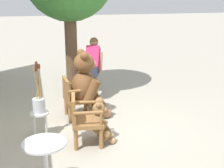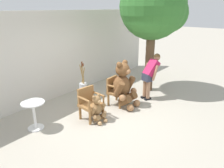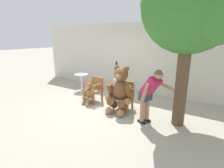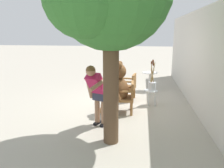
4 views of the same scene
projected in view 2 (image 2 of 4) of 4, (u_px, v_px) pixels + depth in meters
ground_plane at (115, 114)px, 6.22m from camera, size 60.00×60.00×0.00m
back_wall at (57, 55)px, 7.15m from camera, size 10.00×0.16×2.80m
wooden_chair_left at (90, 103)px, 5.87m from camera, size 0.62×0.59×0.86m
wooden_chair_right at (117, 90)px, 6.76m from camera, size 0.59×0.55×0.86m
teddy_bear_large at (124, 85)px, 6.54m from camera, size 0.85×0.82×1.42m
teddy_bear_small at (97, 109)px, 5.73m from camera, size 0.46×0.45×0.76m
person_visitor at (151, 72)px, 7.05m from camera, size 0.89×0.50×1.49m
white_stool at (83, 95)px, 6.68m from camera, size 0.34×0.34×0.46m
brush_bucket at (83, 85)px, 6.58m from camera, size 0.22×0.22×0.94m
round_side_table at (34, 112)px, 5.36m from camera, size 0.56×0.56×0.72m
patio_tree at (156, 8)px, 7.16m from camera, size 2.30×2.19×4.01m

